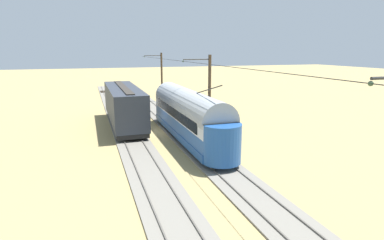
{
  "coord_description": "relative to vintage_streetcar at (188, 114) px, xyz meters",
  "views": [
    {
      "loc": [
        5.59,
        28.28,
        7.58
      ],
      "look_at": [
        -1.99,
        5.44,
        2.18
      ],
      "focal_mm": 29.35,
      "sensor_mm": 36.0,
      "label": 1
    }
  ],
  "objects": [
    {
      "name": "ground_plane",
      "position": [
        2.32,
        -3.46,
        -2.26
      ],
      "size": [
        220.0,
        220.0,
        0.0
      ],
      "primitive_type": "plane",
      "color": "#9E8956"
    },
    {
      "name": "track_streetcar_siding",
      "position": [
        -0.0,
        -3.77,
        -2.2
      ],
      "size": [
        2.8,
        80.0,
        0.18
      ],
      "color": "slate",
      "rests_on": "ground"
    },
    {
      "name": "track_adjacent_siding",
      "position": [
        4.64,
        -3.77,
        -2.2
      ],
      "size": [
        2.8,
        80.0,
        0.18
      ],
      "color": "slate",
      "rests_on": "ground"
    },
    {
      "name": "vintage_streetcar",
      "position": [
        0.0,
        0.0,
        0.0
      ],
      "size": [
        2.65,
        16.63,
        5.27
      ],
      "color": "#1E4C93",
      "rests_on": "ground"
    },
    {
      "name": "boxcar_adjacent",
      "position": [
        4.64,
        -6.77,
        -0.09
      ],
      "size": [
        2.96,
        12.97,
        3.85
      ],
      "color": "#2D333D",
      "rests_on": "ground"
    },
    {
      "name": "catenary_pole_foreground",
      "position": [
        -2.41,
        -20.61,
        1.48
      ],
      "size": [
        2.7,
        0.28,
        7.16
      ],
      "color": "#423323",
      "rests_on": "ground"
    },
    {
      "name": "catenary_pole_mid_near",
      "position": [
        -2.41,
        -1.45,
        1.48
      ],
      "size": [
        2.7,
        0.28,
        7.16
      ],
      "color": "#423323",
      "rests_on": "ground"
    },
    {
      "name": "overhead_wire_run",
      "position": [
        -0.04,
        -2.14,
        4.36
      ],
      "size": [
        2.49,
        42.32,
        0.18
      ],
      "color": "black",
      "rests_on": "ground"
    },
    {
      "name": "switch_stand",
      "position": [
        -1.45,
        -13.07,
        -1.56
      ],
      "size": [
        0.5,
        0.3,
        1.24
      ],
      "color": "black",
      "rests_on": "ground"
    },
    {
      "name": "track_end_bumper",
      "position": [
        4.64,
        -12.98,
        -1.86
      ],
      "size": [
        1.8,
        0.6,
        0.8
      ],
      "primitive_type": "cube",
      "color": "#B2A519",
      "rests_on": "ground"
    }
  ]
}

